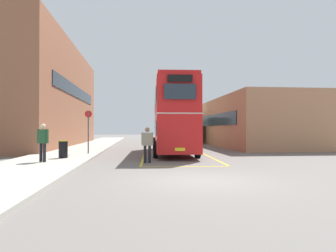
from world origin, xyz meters
The scene contains 11 objects.
ground_plane centered at (0.00, 14.40, 0.00)m, with size 135.60×135.60×0.00m, color #66605B.
sidewalk_left centered at (-6.50, 16.80, 0.07)m, with size 4.00×57.60×0.14m, color #A39E93.
brick_building_left centered at (-10.78, 20.79, 4.85)m, with size 5.44×22.74×9.70m.
depot_building_right centered at (9.21, 18.88, 2.33)m, with size 7.50×16.43×4.65m.
double_decker_bus centered at (0.33, 10.86, 2.51)m, with size 3.06×10.75×4.75m.
single_deck_bus centered at (3.35, 26.96, 1.64)m, with size 3.38×8.73×3.02m.
pedestrian_boarding centered at (-1.59, 5.14, 1.02)m, with size 0.59×0.26×1.75m.
pedestrian_waiting_near centered at (-6.46, 4.80, 1.18)m, with size 0.55×0.45×1.78m.
litter_bin centered at (-5.98, 6.66, 0.60)m, with size 0.49×0.49×0.92m.
bus_stop_sign centered at (-5.15, 9.52, 1.76)m, with size 0.44×0.08×2.69m.
bay_marking_yellow centered at (0.29, 8.93, 0.00)m, with size 4.65×12.84×0.01m.
Camera 1 is at (-2.05, -9.58, 1.66)m, focal length 31.92 mm.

